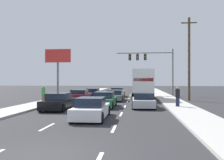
# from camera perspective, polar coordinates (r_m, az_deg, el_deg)

# --- Properties ---
(ground_plane) EXTENTS (140.00, 140.00, 0.00)m
(ground_plane) POSITION_cam_1_polar(r_m,az_deg,el_deg) (32.57, 1.01, -4.21)
(ground_plane) COLOR #2B2B2D
(sidewalk_right) EXTENTS (2.55, 80.00, 0.14)m
(sidewalk_right) POSITION_cam_1_polar(r_m,az_deg,el_deg) (27.69, 13.70, -4.80)
(sidewalk_right) COLOR #B2AFA8
(sidewalk_right) RESTS_ON ground_plane
(sidewalk_left) EXTENTS (2.55, 80.00, 0.14)m
(sidewalk_left) POSITION_cam_1_polar(r_m,az_deg,el_deg) (29.01, -12.87, -4.58)
(sidewalk_left) COLOR #B2AFA8
(sidewalk_left) RESTS_ON ground_plane
(lane_markings) EXTENTS (3.54, 62.00, 0.01)m
(lane_markings) POSITION_cam_1_polar(r_m,az_deg,el_deg) (32.10, 0.94, -4.26)
(lane_markings) COLOR silver
(lane_markings) RESTS_ON ground_plane
(car_navy) EXTENTS (1.89, 4.12, 1.20)m
(car_navy) POSITION_cam_1_polar(r_m,az_deg,el_deg) (34.82, -4.49, -3.02)
(car_navy) COLOR #141E4C
(car_navy) RESTS_ON ground_plane
(car_maroon) EXTENTS (1.99, 4.53, 1.30)m
(car_maroon) POSITION_cam_1_polar(r_m,az_deg,el_deg) (27.81, -7.50, -3.71)
(car_maroon) COLOR maroon
(car_maroon) RESTS_ON ground_plane
(car_black) EXTENTS (1.94, 4.69, 1.32)m
(car_black) POSITION_cam_1_polar(r_m,az_deg,el_deg) (20.30, -12.29, -5.05)
(car_black) COLOR black
(car_black) RESTS_ON ground_plane
(car_tan) EXTENTS (1.91, 4.35, 1.30)m
(car_tan) POSITION_cam_1_polar(r_m,az_deg,el_deg) (35.36, 1.27, -2.92)
(car_tan) COLOR tan
(car_tan) RESTS_ON ground_plane
(car_gray) EXTENTS (1.98, 4.36, 1.24)m
(car_gray) POSITION_cam_1_polar(r_m,az_deg,el_deg) (28.13, 0.68, -3.72)
(car_gray) COLOR slate
(car_gray) RESTS_ON ground_plane
(car_green) EXTENTS (1.90, 4.29, 1.34)m
(car_green) POSITION_cam_1_polar(r_m,az_deg,el_deg) (21.55, -1.79, -4.72)
(car_green) COLOR #196B38
(car_green) RESTS_ON ground_plane
(car_white) EXTENTS (1.95, 4.54, 1.31)m
(car_white) POSITION_cam_1_polar(r_m,az_deg,el_deg) (15.15, -4.84, -6.79)
(car_white) COLOR white
(car_white) RESTS_ON ground_plane
(box_truck) EXTENTS (2.67, 7.90, 3.63)m
(box_truck) POSITION_cam_1_polar(r_m,az_deg,el_deg) (30.60, 7.12, -0.61)
(box_truck) COLOR white
(box_truck) RESTS_ON ground_plane
(car_silver) EXTENTS (2.03, 4.62, 1.29)m
(car_silver) POSITION_cam_1_polar(r_m,az_deg,el_deg) (21.44, 7.29, -4.79)
(car_silver) COLOR #B7BABF
(car_silver) RESTS_ON ground_plane
(traffic_signal_mast) EXTENTS (8.83, 0.69, 7.24)m
(traffic_signal_mast) POSITION_cam_1_polar(r_m,az_deg,el_deg) (38.72, 8.22, 4.60)
(traffic_signal_mast) COLOR #595B56
(traffic_signal_mast) RESTS_ON ground_plane
(utility_pole_mid) EXTENTS (1.80, 0.28, 9.62)m
(utility_pole_mid) POSITION_cam_1_polar(r_m,az_deg,el_deg) (29.72, 17.57, 4.95)
(utility_pole_mid) COLOR brown
(utility_pole_mid) RESTS_ON ground_plane
(roadside_billboard) EXTENTS (4.55, 0.36, 7.76)m
(roadside_billboard) POSITION_cam_1_polar(r_m,az_deg,el_deg) (43.46, -12.54, 4.26)
(roadside_billboard) COLOR slate
(roadside_billboard) RESTS_ON ground_plane
(pedestrian_near_corner) EXTENTS (0.38, 0.38, 1.68)m
(pedestrian_near_corner) POSITION_cam_1_polar(r_m,az_deg,el_deg) (21.51, 15.08, -3.75)
(pedestrian_near_corner) COLOR #1E233F
(pedestrian_near_corner) RESTS_ON sidewalk_right
(pedestrian_mid_block) EXTENTS (0.38, 0.38, 1.68)m
(pedestrian_mid_block) POSITION_cam_1_polar(r_m,az_deg,el_deg) (25.72, -15.76, -3.14)
(pedestrian_mid_block) COLOR brown
(pedestrian_mid_block) RESTS_ON sidewalk_left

